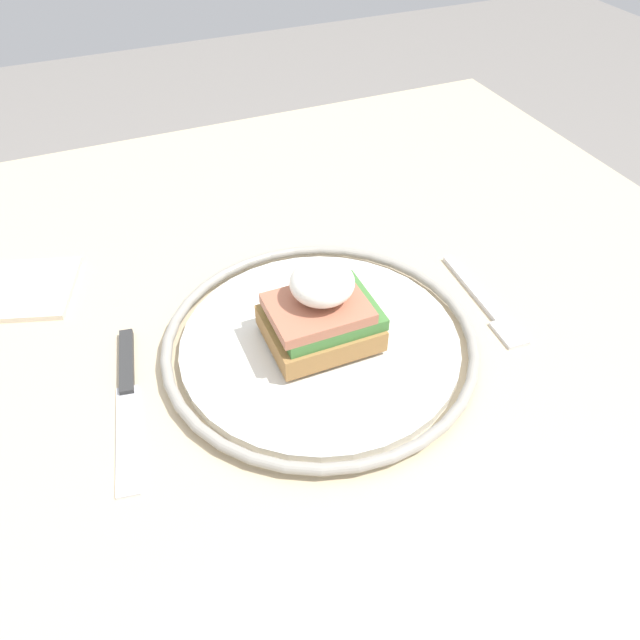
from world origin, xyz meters
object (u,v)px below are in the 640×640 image
knife (127,391)px  sandwich (321,311)px  napkin (22,290)px  fork (485,304)px  plate (320,342)px

knife → sandwich: bearing=175.6°
napkin → fork: bearing=154.5°
fork → napkin: (0.42, -0.20, 0.00)m
sandwich → knife: bearing=-4.4°
sandwich → fork: bearing=177.1°
plate → sandwich: bearing=-165.9°
plate → knife: size_ratio=1.61×
sandwich → napkin: 0.32m
sandwich → plate: bearing=14.1°
sandwich → knife: 0.18m
plate → knife: 0.17m
sandwich → napkin: bearing=-37.7°
fork → napkin: napkin is taller
plate → fork: size_ratio=2.01×
napkin → plate: bearing=142.2°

